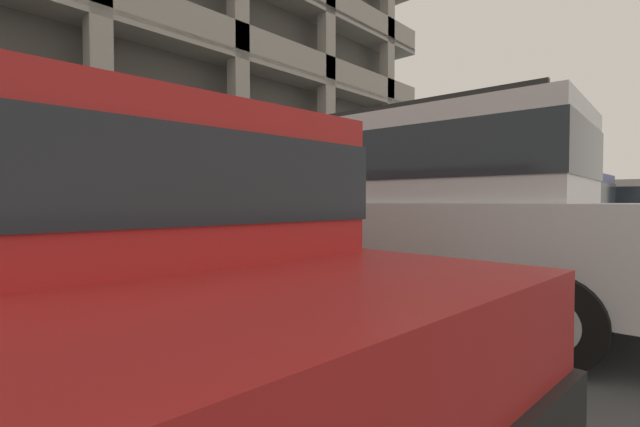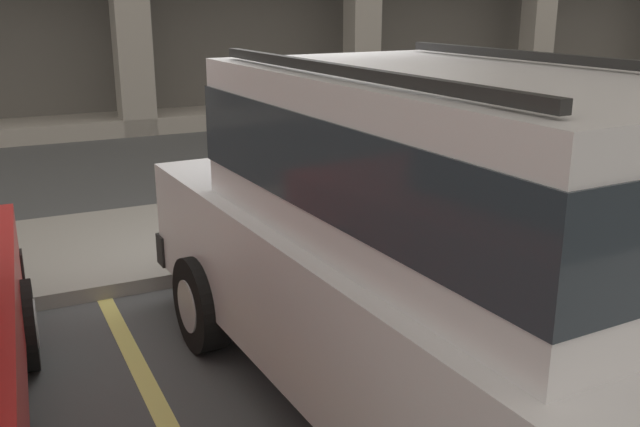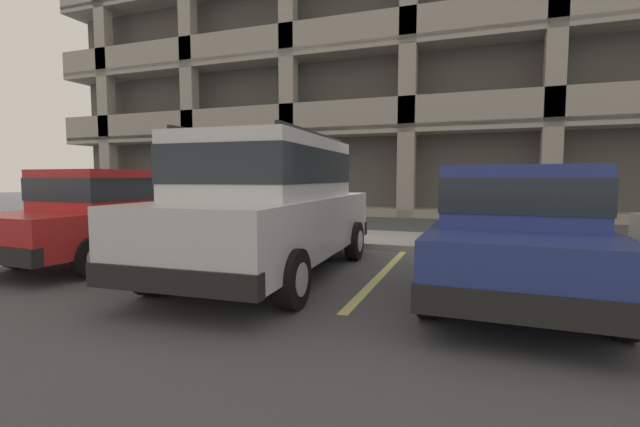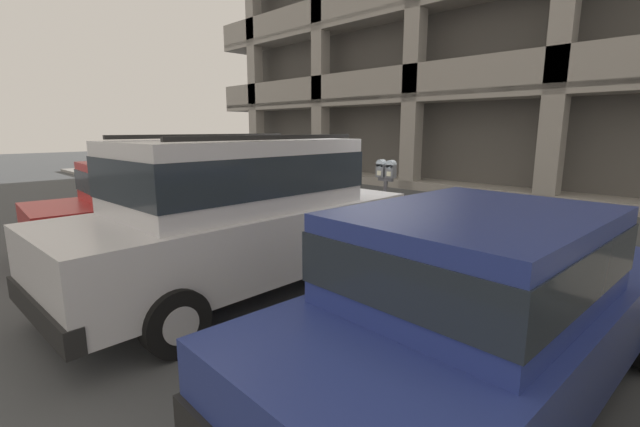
% 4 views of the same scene
% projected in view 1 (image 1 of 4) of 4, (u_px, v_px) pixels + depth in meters
% --- Properties ---
extents(ground_plane, '(80.00, 80.00, 0.10)m').
position_uv_depth(ground_plane, '(274.00, 284.00, 6.16)').
color(ground_plane, '#444749').
extents(sidewalk, '(40.00, 2.20, 0.12)m').
position_uv_depth(sidewalk, '(222.00, 267.00, 7.03)').
color(sidewalk, gray).
rests_on(sidewalk, ground_plane).
extents(parking_stall_lines, '(11.92, 4.80, 0.01)m').
position_uv_depth(parking_stall_lines, '(413.00, 279.00, 6.30)').
color(parking_stall_lines, '#DBD16B').
rests_on(parking_stall_lines, ground_plane).
extents(silver_suv, '(2.16, 4.85, 2.03)m').
position_uv_depth(silver_suv, '(422.00, 207.00, 4.48)').
color(silver_suv, silver).
rests_on(silver_suv, ground_plane).
extents(red_sedan, '(2.03, 4.58, 1.54)m').
position_uv_depth(red_sedan, '(120.00, 258.00, 2.44)').
color(red_sedan, red).
rests_on(red_sedan, ground_plane).
extents(dark_hatchback, '(1.91, 4.51, 1.54)m').
position_uv_depth(dark_hatchback, '(518.00, 222.00, 6.90)').
color(dark_hatchback, navy).
rests_on(dark_hatchback, ground_plane).
extents(blue_coupe, '(2.08, 4.60, 1.54)m').
position_uv_depth(blue_coupe, '(580.00, 217.00, 8.70)').
color(blue_coupe, beige).
rests_on(blue_coupe, ground_plane).
extents(parking_meter_near, '(0.35, 0.12, 1.48)m').
position_uv_depth(parking_meter_near, '(268.00, 196.00, 6.49)').
color(parking_meter_near, '#47474C').
rests_on(parking_meter_near, sidewalk).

